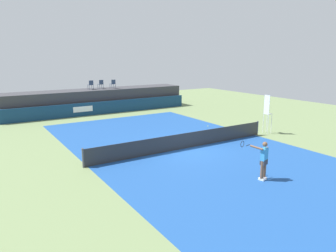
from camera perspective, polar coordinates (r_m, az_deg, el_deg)
name	(u,v)px	position (r m, az deg, el deg)	size (l,w,h in m)	color
ground_plane	(160,138)	(21.50, -1.53, -2.12)	(48.00, 48.00, 0.00)	#6B7F51
court_inner	(185,148)	(19.07, 3.09, -4.06)	(12.00, 22.00, 0.00)	#1C478C
sponsor_wall	(103,108)	(30.68, -11.63, 3.26)	(18.00, 0.22, 1.20)	navy
spectator_platform	(96,100)	(32.29, -12.79, 4.56)	(18.00, 2.80, 2.20)	#38383D
spectator_chair_far_left	(91,84)	(31.87, -13.77, 7.29)	(0.46, 0.46, 0.89)	#2D3D56
spectator_chair_left	(101,84)	(32.31, -12.04, 7.45)	(0.48, 0.48, 0.89)	#2D3D56
spectator_chair_center	(113,84)	(32.42, -9.91, 7.56)	(0.47, 0.47, 0.89)	#2D3D56
umpire_chair	(267,112)	(23.42, 17.47, 2.50)	(0.47, 0.47, 2.76)	white
tennis_net	(185,141)	(18.94, 3.11, -2.69)	(12.40, 0.02, 0.95)	#2D2D2D
net_post_near	(83,158)	(16.30, -15.08, -5.60)	(0.10, 0.10, 1.00)	#4C4C51
net_post_far	(257,128)	(22.98, 15.84, -0.35)	(0.10, 0.10, 1.00)	#4C4C51
tennis_player	(263,159)	(14.76, 16.81, -5.77)	(0.90, 1.11, 1.77)	white
tennis_ball	(208,126)	(24.96, 7.23, -0.03)	(0.07, 0.07, 0.07)	#D8EA33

